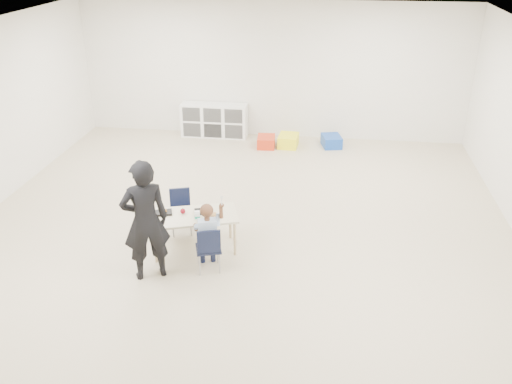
# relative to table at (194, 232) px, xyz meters

# --- Properties ---
(room) EXTENTS (9.00, 9.02, 2.80)m
(room) POSITION_rel_table_xyz_m (0.53, 0.31, 1.13)
(room) COLOR beige
(room) RESTS_ON ground
(table) EXTENTS (1.30, 0.92, 0.54)m
(table) POSITION_rel_table_xyz_m (0.00, 0.00, 0.00)
(table) COLOR beige
(table) RESTS_ON ground
(chair_near) EXTENTS (0.39, 0.38, 0.65)m
(chair_near) POSITION_rel_table_xyz_m (0.30, -0.44, 0.05)
(chair_near) COLOR black
(chair_near) RESTS_ON ground
(chair_far) EXTENTS (0.39, 0.38, 0.65)m
(chair_far) POSITION_rel_table_xyz_m (-0.30, 0.44, 0.05)
(chair_far) COLOR black
(chair_far) RESTS_ON ground
(child) EXTENTS (0.54, 0.54, 1.02)m
(child) POSITION_rel_table_xyz_m (0.30, -0.44, 0.24)
(child) COLOR #BCD9FF
(child) RESTS_ON chair_near
(lunch_tray_near) EXTENTS (0.26, 0.22, 0.03)m
(lunch_tray_near) POSITION_rel_table_xyz_m (0.11, 0.10, 0.28)
(lunch_tray_near) COLOR black
(lunch_tray_near) RESTS_ON table
(lunch_tray_far) EXTENTS (0.26, 0.22, 0.03)m
(lunch_tray_far) POSITION_rel_table_xyz_m (-0.40, -0.02, 0.28)
(lunch_tray_far) COLOR black
(lunch_tray_far) RESTS_ON table
(milk_carton) EXTENTS (0.09, 0.09, 0.10)m
(milk_carton) POSITION_rel_table_xyz_m (0.08, -0.08, 0.32)
(milk_carton) COLOR white
(milk_carton) RESTS_ON table
(bread_roll) EXTENTS (0.09, 0.09, 0.07)m
(bread_roll) POSITION_rel_table_xyz_m (0.29, -0.01, 0.30)
(bread_roll) COLOR tan
(bread_roll) RESTS_ON table
(apple_near) EXTENTS (0.07, 0.07, 0.07)m
(apple_near) POSITION_rel_table_xyz_m (-0.15, 0.02, 0.30)
(apple_near) COLOR maroon
(apple_near) RESTS_ON table
(apple_far) EXTENTS (0.07, 0.07, 0.07)m
(apple_far) POSITION_rel_table_xyz_m (-0.50, -0.19, 0.30)
(apple_far) COLOR maroon
(apple_far) RESTS_ON table
(cubby_shelf) EXTENTS (1.40, 0.40, 0.70)m
(cubby_shelf) POSITION_rel_table_xyz_m (-0.67, 4.59, 0.08)
(cubby_shelf) COLOR white
(cubby_shelf) RESTS_ON ground
(adult) EXTENTS (0.69, 0.61, 1.60)m
(adult) POSITION_rel_table_xyz_m (-0.42, -0.69, 0.52)
(adult) COLOR black
(adult) RESTS_ON ground
(bin_red) EXTENTS (0.38, 0.47, 0.22)m
(bin_red) POSITION_rel_table_xyz_m (0.50, 4.08, -0.16)
(bin_red) COLOR red
(bin_red) RESTS_ON ground
(bin_yellow) EXTENTS (0.41, 0.52, 0.24)m
(bin_yellow) POSITION_rel_table_xyz_m (0.95, 4.18, -0.15)
(bin_yellow) COLOR #FFF91A
(bin_yellow) RESTS_ON ground
(bin_blue) EXTENTS (0.46, 0.54, 0.23)m
(bin_blue) POSITION_rel_table_xyz_m (1.83, 4.29, -0.16)
(bin_blue) COLOR #1644A8
(bin_blue) RESTS_ON ground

